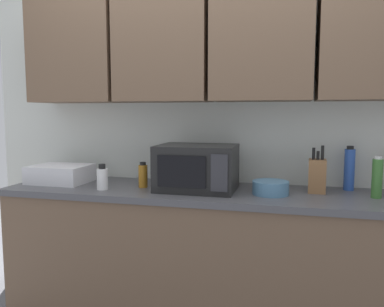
# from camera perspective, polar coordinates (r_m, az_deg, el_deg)

# --- Properties ---
(wall_back_with_cabinets) EXTENTS (3.43, 0.38, 2.60)m
(wall_back_with_cabinets) POSITION_cam_1_polar(r_m,az_deg,el_deg) (2.55, 3.30, 10.64)
(wall_back_with_cabinets) COLOR silver
(wall_back_with_cabinets) RESTS_ON ground_plane
(counter_run) EXTENTS (2.56, 0.63, 0.90)m
(counter_run) POSITION_cam_1_polar(r_m,az_deg,el_deg) (2.49, 2.09, -15.65)
(counter_run) COLOR brown
(counter_run) RESTS_ON ground_plane
(microwave) EXTENTS (0.48, 0.37, 0.28)m
(microwave) POSITION_cam_1_polar(r_m,az_deg,el_deg) (2.34, 0.75, -2.13)
(microwave) COLOR black
(microwave) RESTS_ON counter_run
(dish_rack) EXTENTS (0.38, 0.30, 0.12)m
(dish_rack) POSITION_cam_1_polar(r_m,az_deg,el_deg) (2.75, -19.23, -2.92)
(dish_rack) COLOR silver
(dish_rack) RESTS_ON counter_run
(knife_block) EXTENTS (0.11, 0.13, 0.29)m
(knife_block) POSITION_cam_1_polar(r_m,az_deg,el_deg) (2.39, 18.37, -3.15)
(knife_block) COLOR brown
(knife_block) RESTS_ON counter_run
(bottle_white_jar) EXTENTS (0.07, 0.07, 0.16)m
(bottle_white_jar) POSITION_cam_1_polar(r_m,az_deg,el_deg) (2.42, -13.39, -3.64)
(bottle_white_jar) COLOR white
(bottle_white_jar) RESTS_ON counter_run
(bottle_blue_cleaner) EXTENTS (0.06, 0.06, 0.28)m
(bottle_blue_cleaner) POSITION_cam_1_polar(r_m,az_deg,el_deg) (2.53, 22.65, -2.18)
(bottle_blue_cleaner) COLOR #2D56B7
(bottle_blue_cleaner) RESTS_ON counter_run
(bottle_green_oil) EXTENTS (0.06, 0.06, 0.24)m
(bottle_green_oil) POSITION_cam_1_polar(r_m,az_deg,el_deg) (2.36, 26.16, -3.33)
(bottle_green_oil) COLOR #386B2D
(bottle_green_oil) RESTS_ON counter_run
(bottle_amber_vinegar) EXTENTS (0.06, 0.06, 0.16)m
(bottle_amber_vinegar) POSITION_cam_1_polar(r_m,az_deg,el_deg) (2.45, -7.41, -3.32)
(bottle_amber_vinegar) COLOR #AD701E
(bottle_amber_vinegar) RESTS_ON counter_run
(bowl_ceramic_small) EXTENTS (0.21, 0.21, 0.08)m
(bowl_ceramic_small) POSITION_cam_1_polar(r_m,az_deg,el_deg) (2.27, 11.76, -5.08)
(bowl_ceramic_small) COLOR teal
(bowl_ceramic_small) RESTS_ON counter_run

